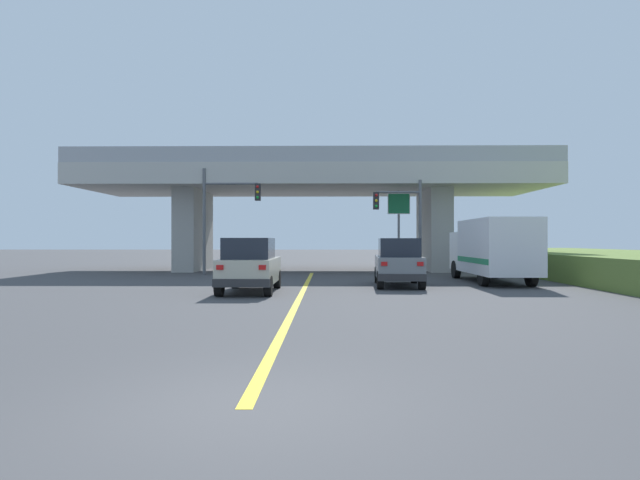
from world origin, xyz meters
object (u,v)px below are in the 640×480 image
object	(u,v)px
traffic_signal_nearside	(404,215)
suv_lead	(250,265)
box_truck	(492,249)
highway_sign	(399,213)
suv_crossing	(398,262)
traffic_signal_farside	(223,208)

from	to	relation	value
traffic_signal_nearside	suv_lead	bearing A→B (deg)	-125.84
box_truck	highway_sign	distance (m)	8.63
traffic_signal_nearside	highway_sign	size ratio (longest dim) A/B	1.07
suv_lead	box_truck	xyz separation A→B (m)	(10.44, 4.78, 0.53)
suv_lead	highway_sign	world-z (taller)	highway_sign
suv_crossing	box_truck	world-z (taller)	box_truck
suv_crossing	highway_sign	distance (m)	10.18
highway_sign	suv_lead	bearing A→B (deg)	-119.83
traffic_signal_farside	highway_sign	xyz separation A→B (m)	(10.23, 2.19, -0.17)
traffic_signal_nearside	traffic_signal_farside	xyz separation A→B (m)	(-10.17, 0.47, 0.42)
suv_crossing	traffic_signal_nearside	size ratio (longest dim) A/B	0.83
suv_lead	box_truck	bearing A→B (deg)	24.61
suv_crossing	traffic_signal_farside	world-z (taller)	traffic_signal_farside
suv_lead	highway_sign	distance (m)	14.64
suv_crossing	traffic_signal_nearside	xyz separation A→B (m)	(1.24, 7.10, 2.32)
suv_lead	highway_sign	bearing A→B (deg)	60.17
traffic_signal_nearside	traffic_signal_farside	distance (m)	10.19
traffic_signal_nearside	suv_crossing	bearing A→B (deg)	-99.89
suv_lead	box_truck	distance (m)	11.50
suv_lead	box_truck	size ratio (longest dim) A/B	0.61
suv_crossing	traffic_signal_nearside	bearing A→B (deg)	83.42
suv_crossing	traffic_signal_nearside	world-z (taller)	traffic_signal_nearside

